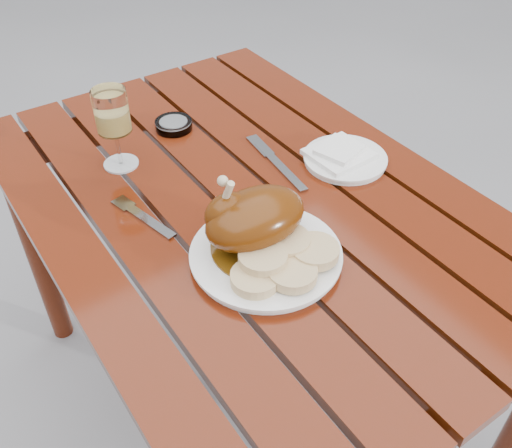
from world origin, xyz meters
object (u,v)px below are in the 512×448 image
at_px(wine_glass, 115,129).
at_px(side_plate, 345,159).
at_px(table, 248,317).
at_px(ashtray, 174,125).
at_px(dinner_plate, 266,255).

xyz_separation_m(wine_glass, side_plate, (0.41, -0.27, -0.08)).
relative_size(table, ashtray, 13.84).
height_order(dinner_plate, ashtray, ashtray).
bearing_deg(wine_glass, table, -56.77).
xyz_separation_m(side_plate, ashtray, (-0.24, 0.33, 0.00)).
bearing_deg(dinner_plate, wine_glass, 102.06).
bearing_deg(wine_glass, dinner_plate, -77.94).
xyz_separation_m(table, dinner_plate, (-0.07, -0.17, 0.38)).
bearing_deg(ashtray, wine_glass, -158.17).
xyz_separation_m(table, side_plate, (0.25, -0.02, 0.38)).
height_order(table, wine_glass, wine_glass).
relative_size(wine_glass, side_plate, 0.97).
xyz_separation_m(dinner_plate, ashtray, (0.08, 0.48, 0.00)).
distance_m(table, dinner_plate, 0.43).
bearing_deg(ashtray, dinner_plate, -98.84).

